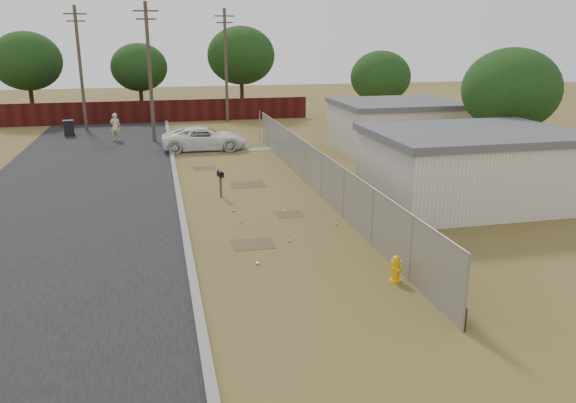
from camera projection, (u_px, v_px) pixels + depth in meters
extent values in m
plane|color=brown|center=(252.00, 202.00, 23.98)|extent=(120.00, 120.00, 0.00)
cube|color=black|center=(88.00, 170.00, 29.82)|extent=(9.00, 60.00, 0.02)
cube|color=gray|center=(174.00, 165.00, 30.79)|extent=(0.25, 60.00, 0.12)
cube|color=gray|center=(221.00, 151.00, 34.72)|extent=(6.20, 1.00, 0.03)
cylinder|color=gray|center=(466.00, 294.00, 13.16)|extent=(0.06, 0.06, 2.00)
cylinder|color=gray|center=(411.00, 249.00, 15.96)|extent=(0.06, 0.06, 2.00)
cylinder|color=gray|center=(372.00, 217.00, 18.77)|extent=(0.06, 0.06, 2.00)
cylinder|color=gray|center=(344.00, 194.00, 21.57)|extent=(0.06, 0.06, 2.00)
cylinder|color=gray|center=(322.00, 176.00, 24.37)|extent=(0.06, 0.06, 2.00)
cylinder|color=gray|center=(304.00, 161.00, 27.18)|extent=(0.06, 0.06, 2.00)
cylinder|color=gray|center=(290.00, 150.00, 29.98)|extent=(0.06, 0.06, 2.00)
cylinder|color=gray|center=(278.00, 140.00, 32.78)|extent=(0.06, 0.06, 2.00)
cylinder|color=gray|center=(268.00, 132.00, 35.59)|extent=(0.06, 0.06, 2.00)
cylinder|color=gray|center=(260.00, 125.00, 38.39)|extent=(0.06, 0.06, 2.00)
cylinder|color=gray|center=(316.00, 149.00, 25.03)|extent=(0.04, 26.00, 0.04)
cube|color=gray|center=(315.00, 171.00, 25.31)|extent=(0.01, 26.00, 2.00)
cube|color=black|center=(317.00, 186.00, 25.52)|extent=(0.03, 26.00, 0.60)
cube|color=#3F0F0D|center=(128.00, 112.00, 45.78)|extent=(30.00, 0.12, 1.80)
cylinder|color=brown|center=(150.00, 73.00, 36.79)|extent=(0.24, 0.24, 9.00)
cube|color=brown|center=(146.00, 11.00, 35.70)|extent=(1.60, 0.10, 0.10)
cube|color=brown|center=(146.00, 19.00, 35.84)|extent=(1.30, 0.10, 0.10)
cylinder|color=brown|center=(81.00, 69.00, 41.31)|extent=(0.24, 0.24, 9.00)
cube|color=brown|center=(75.00, 14.00, 40.21)|extent=(1.60, 0.10, 0.10)
cube|color=brown|center=(76.00, 21.00, 40.36)|extent=(1.30, 0.10, 0.10)
cylinder|color=brown|center=(226.00, 66.00, 45.58)|extent=(0.24, 0.24, 9.00)
cube|color=brown|center=(224.00, 16.00, 44.48)|extent=(1.60, 0.10, 0.10)
cube|color=brown|center=(225.00, 23.00, 44.62)|extent=(1.30, 0.10, 0.10)
cube|color=beige|center=(469.00, 170.00, 23.68)|extent=(8.00, 6.00, 2.80)
cube|color=#505055|center=(473.00, 134.00, 23.24)|extent=(8.32, 6.24, 0.30)
cube|color=beige|center=(396.00, 129.00, 34.28)|extent=(7.00, 6.00, 2.80)
cube|color=#505055|center=(398.00, 103.00, 33.85)|extent=(7.28, 6.24, 0.30)
cylinder|color=black|center=(32.00, 100.00, 47.57)|extent=(0.36, 0.36, 3.30)
ellipsoid|color=black|center=(27.00, 61.00, 46.66)|extent=(5.70, 5.70, 4.84)
cylinder|color=black|center=(141.00, 99.00, 50.52)|extent=(0.36, 0.36, 2.86)
ellipsoid|color=black|center=(139.00, 67.00, 49.74)|extent=(4.94, 4.94, 4.20)
cylinder|color=black|center=(242.00, 94.00, 51.46)|extent=(0.36, 0.36, 3.52)
ellipsoid|color=black|center=(241.00, 55.00, 50.49)|extent=(6.08, 6.08, 5.17)
cylinder|color=black|center=(379.00, 111.00, 43.26)|extent=(0.36, 0.36, 2.64)
ellipsoid|color=black|center=(381.00, 77.00, 42.53)|extent=(4.56, 4.56, 3.88)
cylinder|color=black|center=(505.00, 143.00, 29.43)|extent=(0.36, 0.36, 2.86)
ellipsoid|color=black|center=(511.00, 89.00, 28.64)|extent=(4.94, 4.94, 4.20)
cylinder|color=#F2B10C|center=(395.00, 280.00, 16.23)|extent=(0.42, 0.42, 0.06)
cylinder|color=#F2B10C|center=(396.00, 271.00, 16.14)|extent=(0.30, 0.30, 0.57)
cylinder|color=#F2B10C|center=(396.00, 262.00, 16.06)|extent=(0.38, 0.38, 0.05)
sphere|color=#F2B10C|center=(396.00, 259.00, 16.04)|extent=(0.29, 0.29, 0.23)
cylinder|color=#F2B10C|center=(397.00, 255.00, 16.01)|extent=(0.05, 0.05, 0.06)
cylinder|color=#F2B10C|center=(392.00, 270.00, 16.06)|extent=(0.13, 0.13, 0.11)
cylinder|color=#F2B10C|center=(399.00, 268.00, 16.19)|extent=(0.13, 0.13, 0.11)
cylinder|color=#F2B10C|center=(399.00, 270.00, 16.01)|extent=(0.17, 0.16, 0.14)
cube|color=brown|center=(221.00, 186.00, 24.62)|extent=(0.11, 0.11, 0.99)
cube|color=black|center=(220.00, 175.00, 24.47)|extent=(0.28, 0.50, 0.18)
cylinder|color=black|center=(220.00, 173.00, 24.45)|extent=(0.28, 0.50, 0.18)
cube|color=red|center=(222.00, 176.00, 24.25)|extent=(0.03, 0.04, 0.10)
imported|color=white|center=(205.00, 139.00, 34.89)|extent=(5.29, 2.57, 1.45)
imported|color=beige|center=(116.00, 127.00, 37.96)|extent=(0.74, 0.53, 1.90)
cube|color=black|center=(69.00, 129.00, 39.91)|extent=(0.78, 0.78, 1.06)
cube|color=black|center=(68.00, 121.00, 39.76)|extent=(0.85, 0.85, 0.09)
cylinder|color=black|center=(75.00, 135.00, 39.87)|extent=(0.10, 0.23, 0.22)
cylinder|color=beige|center=(289.00, 241.00, 19.35)|extent=(0.11, 0.09, 0.07)
cylinder|color=#B3B3B8|center=(240.00, 223.00, 21.25)|extent=(0.10, 0.12, 0.07)
cylinder|color=beige|center=(284.00, 211.00, 22.68)|extent=(0.12, 0.12, 0.07)
cylinder|color=#B3B3B8|center=(258.00, 263.00, 17.41)|extent=(0.12, 0.12, 0.07)
cylinder|color=beige|center=(260.00, 174.00, 28.79)|extent=(0.11, 0.12, 0.07)
cylinder|color=#B3B3B8|center=(233.00, 211.00, 22.70)|extent=(0.11, 0.08, 0.07)
cylinder|color=beige|center=(221.00, 183.00, 26.94)|extent=(0.09, 0.11, 0.07)
cylinder|color=beige|center=(336.00, 224.00, 21.05)|extent=(0.12, 0.12, 0.07)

